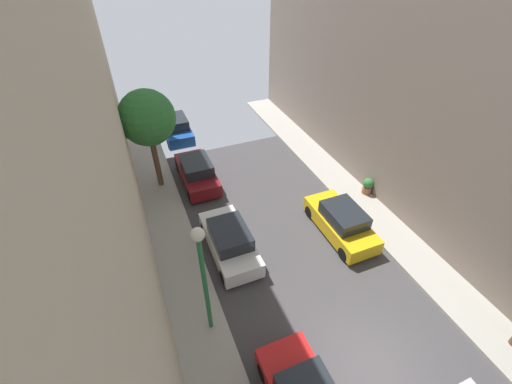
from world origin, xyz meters
The scene contains 9 objects.
ground centered at (0.00, 0.00, 0.00)m, with size 32.00×32.00×0.00m, color #423F42.
sidewalk_right centered at (5.00, 0.00, 0.07)m, with size 2.00×44.00×0.15m, color #A8A399.
parked_car_left_3 centered at (-2.70, 6.78, 0.72)m, with size 1.78×4.20×1.57m.
parked_car_left_4 centered at (-2.70, 12.68, 0.72)m, with size 1.78×4.20×1.57m.
parked_car_left_5 centered at (-2.70, 18.57, 0.72)m, with size 1.78×4.20×1.57m.
parked_car_right_2 centered at (2.70, 5.94, 0.72)m, with size 1.78×4.20×1.57m.
street_tree_0 centered at (-4.77, 13.12, 4.30)m, with size 2.88×2.88×5.63m.
potted_plant_2 centered at (5.75, 7.92, 0.64)m, with size 0.56×0.56×0.94m.
lamp_post centered at (-4.60, 3.45, 3.52)m, with size 0.44×0.44×5.06m.
Camera 1 is at (-5.67, -3.59, 12.00)m, focal length 23.84 mm.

